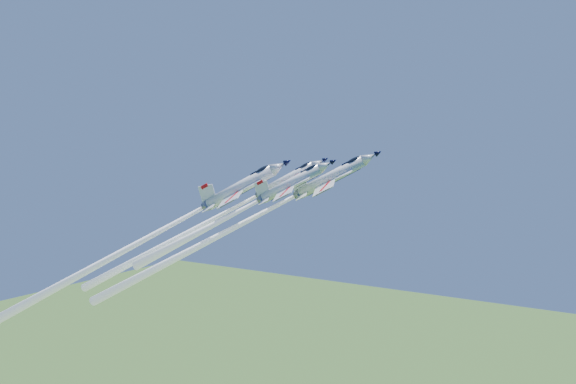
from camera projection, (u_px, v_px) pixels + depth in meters
The scene contains 4 objects.
jet_lead at pixel (232, 229), 110.74m from camera, with size 42.77×21.18×40.00m.
jet_left at pixel (203, 225), 116.09m from camera, with size 38.60×19.12×36.19m.
jet_right at pixel (235, 213), 104.55m from camera, with size 29.39×14.42×25.71m.
jet_slot at pixel (133, 246), 116.26m from camera, with size 49.40×24.49×47.05m.
Camera 1 is at (56.81, -89.19, 99.53)m, focal length 40.00 mm.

